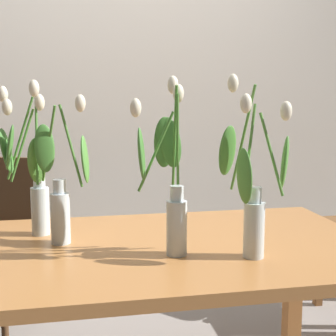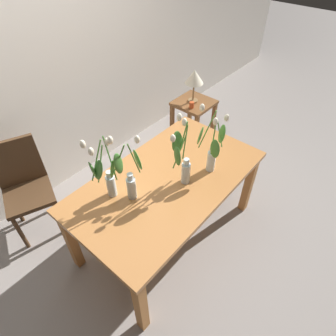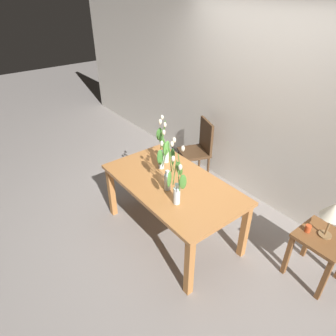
% 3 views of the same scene
% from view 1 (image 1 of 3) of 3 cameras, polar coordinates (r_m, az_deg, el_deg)
% --- Properties ---
extents(room_wall_rear, '(9.00, 0.10, 2.70)m').
position_cam_1_polar(room_wall_rear, '(2.99, -6.39, 10.22)').
color(room_wall_rear, silver).
rests_on(room_wall_rear, ground).
extents(dining_table, '(1.60, 0.90, 0.74)m').
position_cam_1_polar(dining_table, '(1.69, -2.07, -12.30)').
color(dining_table, '#B7753D').
rests_on(dining_table, ground).
extents(tulip_vase_0, '(0.23, 0.17, 0.53)m').
position_cam_1_polar(tulip_vase_0, '(1.69, -13.03, -3.11)').
color(tulip_vase_0, silver).
rests_on(tulip_vase_0, dining_table).
extents(tulip_vase_1, '(0.19, 0.15, 0.58)m').
position_cam_1_polar(tulip_vase_1, '(1.52, 0.21, -2.39)').
color(tulip_vase_1, silver).
rests_on(tulip_vase_1, dining_table).
extents(tulip_vase_2, '(0.23, 0.21, 0.59)m').
position_cam_1_polar(tulip_vase_2, '(1.51, 10.40, -3.19)').
color(tulip_vase_2, silver).
rests_on(tulip_vase_2, dining_table).
extents(tulip_vase_3, '(0.21, 0.16, 0.57)m').
position_cam_1_polar(tulip_vase_3, '(1.79, -16.37, -1.35)').
color(tulip_vase_3, silver).
rests_on(tulip_vase_3, dining_table).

